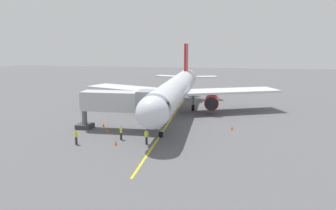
{
  "coord_description": "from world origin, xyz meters",
  "views": [
    {
      "loc": [
        -10.36,
        50.48,
        11.08
      ],
      "look_at": [
        -1.98,
        8.82,
        3.0
      ],
      "focal_mm": 33.43,
      "sensor_mm": 36.0,
      "label": 1
    }
  ],
  "objects_px": {
    "ground_crew_marshaller": "(121,133)",
    "baggage_cart_near_nose": "(103,104)",
    "ground_crew_loader": "(146,137)",
    "safety_cone_wing_starboard": "(116,143)",
    "airplane": "(176,90)",
    "jet_bridge": "(124,102)",
    "safety_cone_wing_port": "(232,128)",
    "ground_crew_wing_walker": "(76,137)",
    "safety_cone_nose_right": "(107,131)",
    "safety_cone_nose_left": "(103,125)"
  },
  "relations": [
    {
      "from": "ground_crew_wing_walker",
      "to": "ground_crew_loader",
      "type": "relative_size",
      "value": 1.0
    },
    {
      "from": "jet_bridge",
      "to": "ground_crew_wing_walker",
      "type": "xyz_separation_m",
      "value": [
        3.34,
        7.05,
        -2.88
      ]
    },
    {
      "from": "safety_cone_nose_left",
      "to": "safety_cone_wing_port",
      "type": "distance_m",
      "value": 17.59
    },
    {
      "from": "baggage_cart_near_nose",
      "to": "airplane",
      "type": "bearing_deg",
      "value": 168.89
    },
    {
      "from": "airplane",
      "to": "ground_crew_marshaller",
      "type": "bearing_deg",
      "value": 76.12
    },
    {
      "from": "jet_bridge",
      "to": "ground_crew_loader",
      "type": "xyz_separation_m",
      "value": [
        -4.49,
        5.41,
        -2.88
      ]
    },
    {
      "from": "ground_crew_marshaller",
      "to": "safety_cone_wing_starboard",
      "type": "bearing_deg",
      "value": 92.85
    },
    {
      "from": "baggage_cart_near_nose",
      "to": "safety_cone_nose_right",
      "type": "xyz_separation_m",
      "value": [
        -7.27,
        16.0,
        -0.38
      ]
    },
    {
      "from": "ground_crew_marshaller",
      "to": "ground_crew_loader",
      "type": "height_order",
      "value": "same"
    },
    {
      "from": "jet_bridge",
      "to": "safety_cone_nose_right",
      "type": "distance_m",
      "value": 4.33
    },
    {
      "from": "jet_bridge",
      "to": "ground_crew_marshaller",
      "type": "height_order",
      "value": "jet_bridge"
    },
    {
      "from": "ground_crew_marshaller",
      "to": "baggage_cart_near_nose",
      "type": "relative_size",
      "value": 0.59
    },
    {
      "from": "ground_crew_marshaller",
      "to": "baggage_cart_near_nose",
      "type": "bearing_deg",
      "value": -61.28
    },
    {
      "from": "ground_crew_marshaller",
      "to": "jet_bridge",
      "type": "bearing_deg",
      "value": -76.37
    },
    {
      "from": "jet_bridge",
      "to": "safety_cone_wing_port",
      "type": "height_order",
      "value": "jet_bridge"
    },
    {
      "from": "safety_cone_wing_port",
      "to": "safety_cone_wing_starboard",
      "type": "relative_size",
      "value": 1.0
    },
    {
      "from": "safety_cone_wing_starboard",
      "to": "jet_bridge",
      "type": "bearing_deg",
      "value": -79.82
    },
    {
      "from": "jet_bridge",
      "to": "safety_cone_nose_left",
      "type": "relative_size",
      "value": 20.82
    },
    {
      "from": "ground_crew_wing_walker",
      "to": "safety_cone_wing_port",
      "type": "bearing_deg",
      "value": -150.44
    },
    {
      "from": "safety_cone_wing_starboard",
      "to": "safety_cone_nose_left",
      "type": "bearing_deg",
      "value": -58.11
    },
    {
      "from": "ground_crew_wing_walker",
      "to": "safety_cone_nose_left",
      "type": "distance_m",
      "value": 8.02
    },
    {
      "from": "ground_crew_wing_walker",
      "to": "safety_cone_nose_right",
      "type": "relative_size",
      "value": 3.11
    },
    {
      "from": "ground_crew_wing_walker",
      "to": "safety_cone_wing_port",
      "type": "height_order",
      "value": "ground_crew_wing_walker"
    },
    {
      "from": "jet_bridge",
      "to": "safety_cone_wing_port",
      "type": "bearing_deg",
      "value": -168.66
    },
    {
      "from": "ground_crew_loader",
      "to": "jet_bridge",
      "type": "bearing_deg",
      "value": -50.35
    },
    {
      "from": "ground_crew_wing_walker",
      "to": "safety_cone_nose_right",
      "type": "distance_m",
      "value": 5.52
    },
    {
      "from": "ground_crew_loader",
      "to": "safety_cone_nose_left",
      "type": "xyz_separation_m",
      "value": [
        7.92,
        -6.36,
        -0.61
      ]
    },
    {
      "from": "ground_crew_wing_walker",
      "to": "safety_cone_wing_starboard",
      "type": "bearing_deg",
      "value": -172.1
    },
    {
      "from": "jet_bridge",
      "to": "ground_crew_wing_walker",
      "type": "bearing_deg",
      "value": 64.65
    },
    {
      "from": "ground_crew_loader",
      "to": "baggage_cart_near_nose",
      "type": "xyz_separation_m",
      "value": [
        13.61,
        -19.65,
        -0.23
      ]
    },
    {
      "from": "ground_crew_marshaller",
      "to": "safety_cone_nose_left",
      "type": "bearing_deg",
      "value": -49.65
    },
    {
      "from": "ground_crew_marshaller",
      "to": "ground_crew_wing_walker",
      "type": "bearing_deg",
      "value": 31.77
    },
    {
      "from": "ground_crew_marshaller",
      "to": "ground_crew_loader",
      "type": "bearing_deg",
      "value": 162.49
    },
    {
      "from": "jet_bridge",
      "to": "ground_crew_wing_walker",
      "type": "distance_m",
      "value": 8.31
    },
    {
      "from": "safety_cone_nose_left",
      "to": "safety_cone_wing_port",
      "type": "xyz_separation_m",
      "value": [
        -17.49,
        -1.88,
        0.0
      ]
    },
    {
      "from": "safety_cone_nose_right",
      "to": "ground_crew_wing_walker",
      "type": "bearing_deg",
      "value": 74.29
    },
    {
      "from": "ground_crew_marshaller",
      "to": "safety_cone_wing_port",
      "type": "relative_size",
      "value": 3.11
    },
    {
      "from": "safety_cone_nose_left",
      "to": "jet_bridge",
      "type": "bearing_deg",
      "value": 164.61
    },
    {
      "from": "jet_bridge",
      "to": "safety_cone_wing_port",
      "type": "xyz_separation_m",
      "value": [
        -14.06,
        -2.82,
        -3.49
      ]
    },
    {
      "from": "ground_crew_marshaller",
      "to": "ground_crew_wing_walker",
      "type": "distance_m",
      "value": 5.16
    },
    {
      "from": "jet_bridge",
      "to": "safety_cone_wing_port",
      "type": "relative_size",
      "value": 20.82
    },
    {
      "from": "ground_crew_wing_walker",
      "to": "airplane",
      "type": "bearing_deg",
      "value": -114.13
    },
    {
      "from": "ground_crew_marshaller",
      "to": "safety_cone_nose_right",
      "type": "xyz_separation_m",
      "value": [
        2.9,
        -2.56,
        -0.61
      ]
    },
    {
      "from": "airplane",
      "to": "safety_cone_nose_left",
      "type": "distance_m",
      "value": 13.96
    },
    {
      "from": "jet_bridge",
      "to": "safety_cone_wing_starboard",
      "type": "relative_size",
      "value": 20.82
    },
    {
      "from": "jet_bridge",
      "to": "ground_crew_loader",
      "type": "height_order",
      "value": "jet_bridge"
    },
    {
      "from": "safety_cone_wing_port",
      "to": "safety_cone_wing_starboard",
      "type": "height_order",
      "value": "same"
    },
    {
      "from": "ground_crew_loader",
      "to": "safety_cone_wing_starboard",
      "type": "bearing_deg",
      "value": 16.88
    },
    {
      "from": "baggage_cart_near_nose",
      "to": "safety_cone_nose_left",
      "type": "height_order",
      "value": "baggage_cart_near_nose"
    },
    {
      "from": "airplane",
      "to": "safety_cone_wing_starboard",
      "type": "height_order",
      "value": "airplane"
    }
  ]
}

